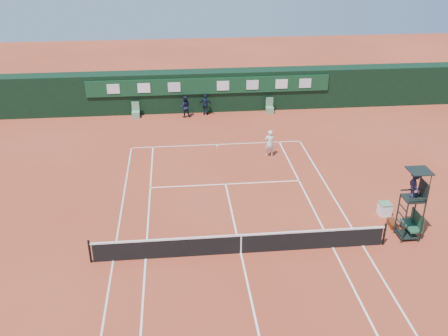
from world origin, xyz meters
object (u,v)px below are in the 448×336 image
(player, at_px, (270,143))
(cooler, at_px, (385,209))
(umpire_chair, at_px, (415,190))
(player_bench, at_px, (414,223))
(tennis_net, at_px, (241,243))

(player, bearing_deg, cooler, 120.10)
(umpire_chair, height_order, player_bench, umpire_chair)
(player_bench, height_order, cooler, player_bench)
(cooler, bearing_deg, player_bench, -70.20)
(tennis_net, xyz_separation_m, cooler, (7.44, 2.46, -0.18))
(umpire_chair, height_order, player, umpire_chair)
(player_bench, relative_size, cooler, 1.86)
(player_bench, xyz_separation_m, cooler, (-0.64, 1.77, -0.27))
(tennis_net, height_order, cooler, tennis_net)
(umpire_chair, bearing_deg, player, 116.22)
(cooler, height_order, player, player)
(tennis_net, bearing_deg, player, 72.72)
(player_bench, bearing_deg, player, 118.77)
(cooler, relative_size, player, 0.38)
(tennis_net, bearing_deg, cooler, 18.28)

